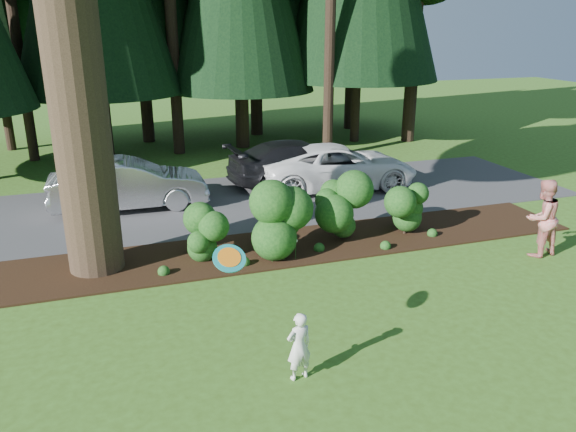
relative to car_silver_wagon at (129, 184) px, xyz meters
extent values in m
plane|color=#375718|center=(3.56, -7.80, -0.81)|extent=(80.00, 80.00, 0.00)
cube|color=black|center=(3.56, -4.55, -0.78)|extent=(16.00, 2.50, 0.05)
cube|color=#38383A|center=(3.56, -0.30, -0.79)|extent=(22.00, 6.00, 0.03)
sphere|color=#123B12|center=(1.56, -4.60, -0.15)|extent=(1.08, 1.08, 1.08)
cylinder|color=black|center=(1.56, -4.60, -0.66)|extent=(0.08, 0.08, 0.30)
sphere|color=#123B12|center=(3.36, -4.80, 0.13)|extent=(1.35, 1.35, 1.35)
cylinder|color=black|center=(3.36, -4.80, -0.66)|extent=(0.08, 0.08, 0.30)
sphere|color=#123B12|center=(5.16, -4.50, 0.02)|extent=(1.26, 1.26, 1.26)
cylinder|color=black|center=(5.16, -4.50, -0.66)|extent=(0.08, 0.08, 0.30)
sphere|color=#123B12|center=(6.96, -4.70, -0.09)|extent=(1.17, 1.17, 1.17)
cylinder|color=black|center=(6.96, -4.70, -0.66)|extent=(0.08, 0.08, 0.30)
cylinder|color=#123B12|center=(2.96, -5.40, -0.56)|extent=(0.01, 0.01, 0.50)
sphere|color=white|center=(2.96, -5.40, -0.29)|extent=(0.09, 0.09, 0.09)
cylinder|color=#123B12|center=(3.26, -5.40, -0.56)|extent=(0.01, 0.01, 0.50)
sphere|color=white|center=(3.26, -5.40, -0.29)|extent=(0.09, 0.09, 0.09)
cylinder|color=#123B12|center=(3.56, -5.40, -0.56)|extent=(0.01, 0.01, 0.50)
sphere|color=white|center=(3.56, -5.40, -0.29)|extent=(0.09, 0.09, 0.09)
cylinder|color=black|center=(-3.44, 6.70, 3.74)|extent=(0.50, 0.50, 9.10)
cylinder|color=black|center=(-0.44, 7.20, 4.44)|extent=(0.50, 0.50, 10.50)
cylinder|color=black|center=(2.56, 5.70, 3.57)|extent=(0.50, 0.50, 8.75)
cylinder|color=black|center=(5.56, 6.70, 4.79)|extent=(0.50, 0.50, 11.20)
cylinder|color=black|center=(8.56, 7.70, 3.92)|extent=(0.50, 0.50, 9.45)
cylinder|color=black|center=(11.06, 6.20, 4.62)|extent=(0.50, 0.50, 10.85)
cylinder|color=black|center=(13.56, 8.20, 4.09)|extent=(0.50, 0.50, 9.80)
cylinder|color=black|center=(1.06, 10.20, 4.44)|extent=(0.50, 0.50, 10.50)
cylinder|color=black|center=(7.06, 11.20, 5.14)|extent=(0.50, 0.50, 11.90)
cylinder|color=black|center=(12.06, 10.70, 4.27)|extent=(0.50, 0.50, 10.15)
imported|color=#B3B3B8|center=(0.00, 0.00, 0.00)|extent=(4.74, 1.74, 1.55)
imported|color=white|center=(7.05, 0.13, -0.02)|extent=(5.66, 3.05, 1.51)
imported|color=black|center=(5.98, 1.16, -0.02)|extent=(5.37, 2.57, 1.51)
imported|color=white|center=(2.04, -9.94, -0.21)|extent=(0.48, 0.36, 1.19)
imported|color=red|center=(9.42, -6.96, 0.17)|extent=(1.02, 0.84, 1.95)
cylinder|color=#177C7F|center=(0.99, -9.77, 1.40)|extent=(0.51, 0.43, 0.32)
cylinder|color=orange|center=(0.99, -9.77, 1.42)|extent=(0.36, 0.30, 0.22)
camera|label=1|loc=(-0.60, -17.31, 4.72)|focal=35.00mm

